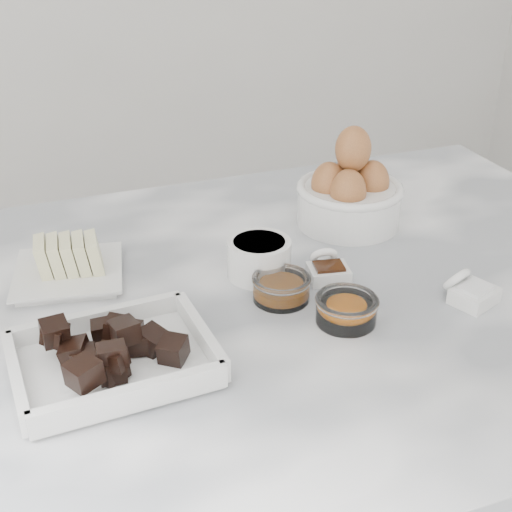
{
  "coord_description": "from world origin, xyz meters",
  "views": [
    {
      "loc": [
        -0.27,
        -0.74,
        1.43
      ],
      "look_at": [
        0.02,
        0.03,
        0.98
      ],
      "focal_mm": 50.0,
      "sensor_mm": 36.0,
      "label": 1
    }
  ],
  "objects": [
    {
      "name": "egg_bowl",
      "position": [
        0.22,
        0.15,
        0.99
      ],
      "size": [
        0.16,
        0.16,
        0.16
      ],
      "color": "white",
      "rests_on": "marble_slab"
    },
    {
      "name": "honey_bowl",
      "position": [
        0.04,
        -0.02,
        0.96
      ],
      "size": [
        0.08,
        0.08,
        0.03
      ],
      "color": "white",
      "rests_on": "marble_slab"
    },
    {
      "name": "chocolate_dish",
      "position": [
        -0.19,
        -0.1,
        0.96
      ],
      "size": [
        0.23,
        0.18,
        0.06
      ],
      "color": "white",
      "rests_on": "marble_slab"
    },
    {
      "name": "marble_slab",
      "position": [
        0.0,
        0.0,
        0.92
      ],
      "size": [
        1.2,
        0.8,
        0.04
      ],
      "primitive_type": "cube",
      "color": "white",
      "rests_on": "cabinet"
    },
    {
      "name": "zest_bowl",
      "position": [
        0.09,
        -0.1,
        0.96
      ],
      "size": [
        0.08,
        0.08,
        0.03
      ],
      "color": "white",
      "rests_on": "marble_slab"
    },
    {
      "name": "sugar_ramekin",
      "position": [
        0.03,
        0.05,
        0.97
      ],
      "size": [
        0.09,
        0.09,
        0.05
      ],
      "color": "white",
      "rests_on": "marble_slab"
    },
    {
      "name": "butter_plate",
      "position": [
        -0.22,
        0.13,
        0.96
      ],
      "size": [
        0.17,
        0.17,
        0.06
      ],
      "color": "white",
      "rests_on": "marble_slab"
    },
    {
      "name": "vanilla_spoon",
      "position": [
        0.11,
        0.01,
        0.95
      ],
      "size": [
        0.06,
        0.07,
        0.04
      ],
      "color": "white",
      "rests_on": "marble_slab"
    },
    {
      "name": "salt_spoon",
      "position": [
        0.26,
        -0.11,
        0.95
      ],
      "size": [
        0.07,
        0.08,
        0.04
      ],
      "color": "white",
      "rests_on": "marble_slab"
    }
  ]
}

